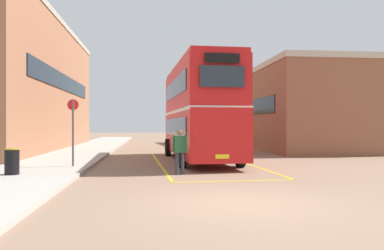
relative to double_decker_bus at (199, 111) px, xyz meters
name	(u,v)px	position (x,y,z in m)	size (l,w,h in m)	color
ground_plane	(185,155)	(-0.34, 3.66, -2.51)	(135.60, 135.60, 0.00)	#846651
sidewalk_left	(80,152)	(-6.84, 6.06, -2.44)	(4.00, 57.60, 0.14)	#A39E93
brick_building_left	(24,86)	(-11.22, 9.20, 2.03)	(5.68, 23.07, 9.07)	#9E6647
depot_building_right	(298,109)	(9.06, 10.02, 0.48)	(7.93, 16.69, 5.98)	brown
double_decker_bus	(199,111)	(0.00, 0.00, 0.00)	(3.11, 10.49, 4.75)	black
single_deck_bus	(200,126)	(2.19, 16.79, -0.87)	(3.31, 8.78, 3.02)	black
pedestrian_boarding	(180,148)	(-1.36, -5.39, -1.56)	(0.54, 0.35, 1.65)	#2D2D38
litter_bin	(12,161)	(-7.02, -5.85, -1.93)	(0.50, 0.50, 0.87)	black
bus_stop_sign	(73,126)	(-5.50, -3.34, -0.76)	(0.43, 0.15, 2.69)	#4C4C51
bay_marking_yellow	(205,165)	(0.04, -1.92, -2.51)	(4.70, 12.58, 0.01)	gold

